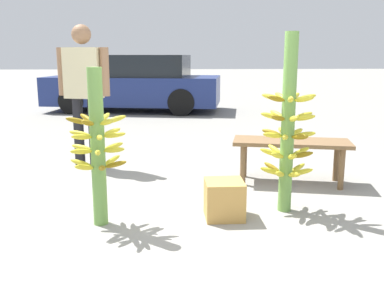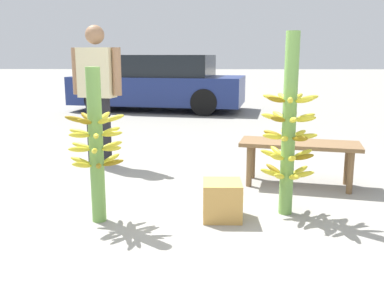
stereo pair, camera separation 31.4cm
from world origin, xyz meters
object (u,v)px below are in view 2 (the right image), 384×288
at_px(parked_car, 160,84).
at_px(produce_crate, 222,200).
at_px(banana_stalk_left, 96,145).
at_px(banana_stalk_center, 289,130).
at_px(vendor_person, 97,83).
at_px(market_bench, 299,149).

relative_size(parked_car, produce_crate, 13.81).
xyz_separation_m(banana_stalk_left, banana_stalk_center, (1.59, 0.21, 0.09)).
xyz_separation_m(vendor_person, produce_crate, (1.46, -1.84, -0.86)).
xyz_separation_m(vendor_person, market_bench, (2.32, -0.88, -0.63)).
relative_size(vendor_person, market_bench, 1.33).
height_order(banana_stalk_left, parked_car, parked_car).
height_order(banana_stalk_left, market_bench, banana_stalk_left).
bearing_deg(banana_stalk_left, banana_stalk_center, 7.41).
bearing_deg(banana_stalk_left, parked_car, 91.29).
distance_m(banana_stalk_center, parked_car, 7.41).
bearing_deg(banana_stalk_left, produce_crate, 4.13).
xyz_separation_m(banana_stalk_left, produce_crate, (1.03, 0.07, -0.49)).
bearing_deg(parked_car, produce_crate, -160.34).
relative_size(banana_stalk_center, produce_crate, 4.83).
relative_size(banana_stalk_center, parked_car, 0.35).
bearing_deg(market_bench, banana_stalk_left, -138.20).
height_order(market_bench, produce_crate, market_bench).
height_order(banana_stalk_center, vendor_person, vendor_person).
relative_size(banana_stalk_left, banana_stalk_center, 0.82).
distance_m(vendor_person, parked_car, 5.52).
distance_m(banana_stalk_center, market_bench, 0.94).
relative_size(banana_stalk_center, market_bench, 1.20).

